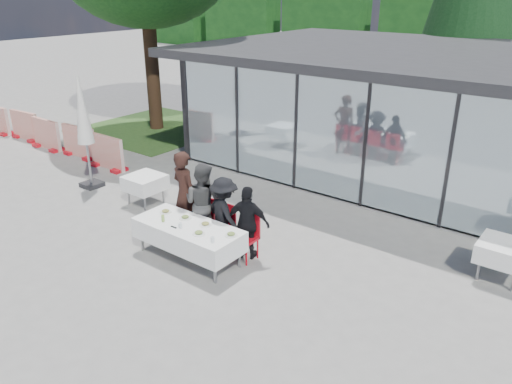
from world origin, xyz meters
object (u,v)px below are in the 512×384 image
Objects in this scene: juice_bottle at (163,218)px; folded_eyeglasses at (174,227)px; diner_a at (185,194)px; plate_b at (185,217)px; diner_d at (248,223)px; diner_chair_a at (186,211)px; plate_c at (205,224)px; spare_table_right at (503,252)px; diner_c at (224,214)px; diner_chair_c at (224,225)px; market_umbrella at (83,117)px; plate_a at (166,211)px; plate_d at (231,234)px; diner_chair_d at (248,233)px; spare_table_left at (145,183)px; diner_chair_b at (203,217)px; plate_extra at (199,233)px; construction_barriers at (36,131)px; diner_b at (203,203)px; dining_table at (188,234)px.

juice_bottle is 0.37m from folded_eyeglasses.
diner_a is 7.79× the size of plate_b.
diner_a reaches higher than diner_d.
diner_chair_a is 1.26m from plate_c.
plate_c reaches higher than spare_table_right.
diner_chair_c is (0.00, -0.01, -0.24)m from diner_c.
plate_a is at bearing -14.39° from market_umbrella.
diner_d reaches higher than plate_c.
diner_chair_c is 0.93m from plate_d.
spare_table_left is at bearing 171.34° from diner_chair_d.
folded_eyeglasses is at bearing -80.61° from diner_chair_b.
diner_chair_c is 4.00× the size of plate_extra.
diner_chair_a is 0.33× the size of market_umbrella.
juice_bottle is 2.74m from spare_table_left.
diner_chair_d is (1.72, 0.00, 0.00)m from diner_chair_a.
construction_barriers is (-10.14, 2.61, -0.34)m from plate_extra.
construction_barriers reaches higher than plate_b.
plate_b is (0.06, -0.58, 0.24)m from diner_chair_b.
spare_table_left is at bearing 160.02° from plate_c.
diner_chair_a is at bearing 95.75° from plate_a.
diner_c is at bearing 170.97° from diner_b.
diner_chair_b is 1.21m from diner_d.
construction_barriers is at bearing 164.25° from folded_eyeglasses.
plate_b is 0.28× the size of spare_table_right.
diner_chair_a reaches higher than plate_c.
plate_extra is 0.03× the size of construction_barriers.
diner_chair_b is 4.00× the size of plate_d.
market_umbrella is at bearing 175.75° from diner_chair_d.
dining_table is 0.88m from diner_b.
market_umbrella reaches higher than spare_table_left.
plate_c is 0.68m from plate_d.
plate_c is at bearing 108.33° from diner_c.
diner_b is at bearing -12.47° from spare_table_left.
dining_table is at bearing -68.23° from diner_chair_b.
diner_c is 0.52× the size of market_umbrella.
plate_c is (0.29, 0.19, 0.24)m from dining_table.
construction_barriers is (-8.87, 1.70, -0.10)m from diner_chair_a.
plate_d is 1.00× the size of plate_extra.
plate_extra is 0.28× the size of spare_table_right.
diner_c is 1.60× the size of diner_chair_d.
plate_extra reaches higher than folded_eyeglasses.
diner_d is at bearing -8.49° from spare_table_left.
diner_a reaches higher than diner_chair_b.
construction_barriers reaches higher than diner_chair_c.
plate_b is 1.00× the size of plate_c.
diner_a reaches higher than folded_eyeglasses.
diner_chair_b reaches higher than plate_a.
diner_b is 1.78× the size of diner_chair_d.
diner_chair_c is 4.00× the size of plate_b.
diner_chair_d reaches higher than plate_b.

